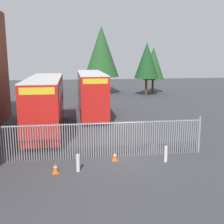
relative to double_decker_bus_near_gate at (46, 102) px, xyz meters
name	(u,v)px	position (x,y,z in m)	size (l,w,h in m)	color
ground_plane	(106,125)	(5.03, 1.40, -2.42)	(100.00, 100.00, 0.00)	#3D3D42
palisade_fence	(95,139)	(3.38, -6.60, -1.24)	(13.49, 0.14, 2.35)	gray
double_decker_bus_near_gate	(46,102)	(0.00, 0.00, 0.00)	(2.54, 10.81, 4.42)	red
double_decker_bus_behind_fence_left	(91,92)	(4.10, 6.14, 0.00)	(2.54, 10.81, 4.42)	red
bollard_near_left	(78,163)	(2.33, -8.53, -1.95)	(0.20, 0.20, 0.95)	silver
bollard_center_front	(166,154)	(7.44, -7.86, -1.95)	(0.20, 0.20, 0.95)	silver
traffic_cone_by_gate	(115,156)	(4.52, -7.25, -2.13)	(0.34, 0.34, 0.59)	orange
traffic_cone_mid_forecourt	(55,168)	(1.13, -8.61, -2.13)	(0.34, 0.34, 0.59)	orange
tree_tall_back	(147,61)	(13.63, 19.61, 2.97)	(3.77, 3.77, 8.10)	#4C3823
tree_short_side	(153,63)	(15.60, 22.71, 2.43)	(3.66, 3.66, 7.49)	#4C3823
tree_mid_row	(101,52)	(6.98, 22.55, 4.33)	(5.52, 5.52, 10.71)	#4C3823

